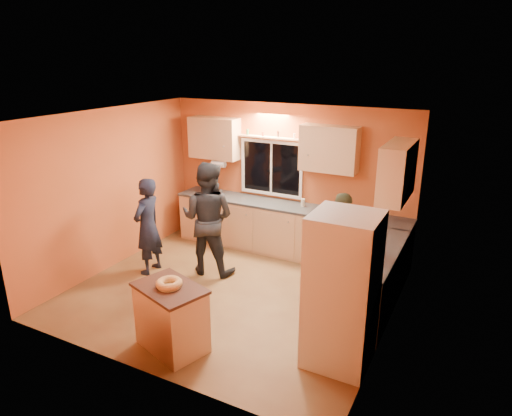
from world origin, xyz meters
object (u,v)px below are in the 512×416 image
Objects in this scene: person_center at (208,218)px; person_right at (340,245)px; person_left at (148,226)px; refrigerator at (342,291)px; island at (171,317)px.

person_right is at bearing 176.66° from person_center.
person_left is 0.97m from person_center.
refrigerator is 2.03m from island.
person_center reaches higher than refrigerator.
refrigerator is 1.15× the size of person_left.
person_left is 1.00× the size of person_right.
refrigerator is at bearing 73.53° from person_left.
refrigerator is at bearing 144.66° from person_center.
refrigerator is 1.56m from person_right.
person_center is at bearing 153.88° from refrigerator.
person_left is 3.02m from person_right.
island is 0.54× the size of person_center.
person_center is 2.12m from person_right.
person_left is (-1.58, 1.49, 0.37)m from island.
person_left is at bearing 154.82° from island.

